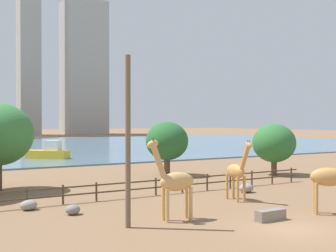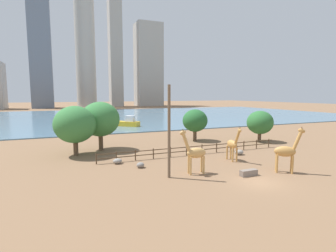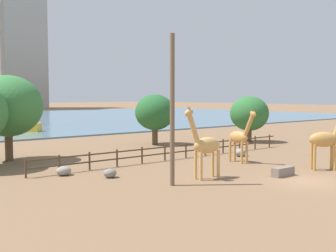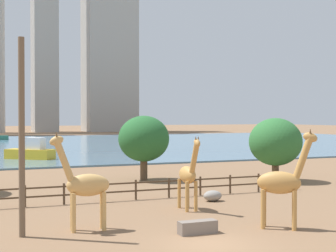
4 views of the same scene
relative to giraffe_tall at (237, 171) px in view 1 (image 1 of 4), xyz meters
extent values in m
plane|color=brown|center=(-2.45, 72.60, -2.03)|extent=(400.00, 400.00, 0.00)
cube|color=slate|center=(-2.45, 69.60, -1.93)|extent=(180.00, 86.00, 0.20)
cylinder|color=#C18C47|center=(0.22, -0.52, -1.17)|extent=(0.21, 0.21, 1.72)
cylinder|color=#C18C47|center=(-0.31, -0.48, -1.17)|extent=(0.21, 0.21, 1.72)
cylinder|color=#C18C47|center=(0.33, 0.80, -1.17)|extent=(0.21, 0.21, 1.72)
cylinder|color=#C18C47|center=(-0.20, 0.85, -1.17)|extent=(0.21, 0.21, 1.72)
ellipsoid|color=#C18C47|center=(0.01, 0.16, -0.01)|extent=(0.91, 1.95, 0.99)
cylinder|color=#C18C47|center=(-0.08, -0.96, 1.04)|extent=(0.40, 1.12, 1.84)
ellipsoid|color=#C18C47|center=(-0.11, -1.37, 1.90)|extent=(0.37, 0.75, 0.62)
cone|color=brown|center=(-0.04, -1.37, 2.19)|extent=(0.10, 0.10, 0.18)
cone|color=brown|center=(-0.19, -1.36, 2.19)|extent=(0.10, 0.10, 0.18)
cylinder|color=tan|center=(-7.30, -3.13, -1.11)|extent=(0.23, 0.23, 1.83)
cylinder|color=tan|center=(-7.24, -2.57, -1.11)|extent=(0.23, 0.23, 1.83)
cylinder|color=tan|center=(-5.89, -3.28, -1.11)|extent=(0.23, 0.23, 1.83)
cylinder|color=tan|center=(-5.83, -2.72, -1.11)|extent=(0.23, 0.23, 1.83)
ellipsoid|color=tan|center=(-6.56, -2.93, 0.12)|extent=(2.09, 1.01, 1.06)
cylinder|color=tan|center=(-7.66, -2.81, 1.28)|extent=(1.03, 0.43, 2.01)
ellipsoid|color=tan|center=(-8.00, -2.77, 2.22)|extent=(0.79, 0.40, 0.62)
cone|color=brown|center=(-8.01, -2.85, 2.53)|extent=(0.11, 0.11, 0.19)
cone|color=brown|center=(-8.00, -2.69, 2.53)|extent=(0.11, 0.11, 0.19)
cylinder|color=#C18C47|center=(1.59, -5.35, -1.09)|extent=(0.31, 0.31, 1.88)
cylinder|color=#C18C47|center=(1.23, -5.81, -1.09)|extent=(0.31, 0.31, 1.88)
ellipsoid|color=#C18C47|center=(1.98, -6.03, 0.18)|extent=(2.15, 1.94, 1.09)
cylinder|color=brown|center=(-9.60, -3.07, 2.42)|extent=(0.28, 0.28, 8.90)
ellipsoid|color=gray|center=(2.74, 2.24, -1.69)|extent=(1.20, 0.91, 0.68)
ellipsoid|color=gray|center=(-11.17, 1.30, -1.73)|extent=(0.87, 0.79, 0.59)
ellipsoid|color=gray|center=(-13.16, 3.89, -1.72)|extent=(1.03, 0.83, 0.62)
cube|color=#72665B|center=(-2.10, -5.54, -1.73)|extent=(1.80, 0.60, 0.60)
cylinder|color=#4C3826|center=(-13.14, 4.60, -1.38)|extent=(0.14, 0.14, 1.30)
cylinder|color=#4C3826|center=(-10.83, 4.60, -1.38)|extent=(0.14, 0.14, 1.30)
cylinder|color=#4C3826|center=(-8.52, 4.60, -1.38)|extent=(0.14, 0.14, 1.30)
cylinder|color=#4C3826|center=(-6.21, 4.60, -1.38)|extent=(0.14, 0.14, 1.30)
cylinder|color=#4C3826|center=(-3.90, 4.60, -1.38)|extent=(0.14, 0.14, 1.30)
cylinder|color=#4C3826|center=(-1.59, 4.60, -1.38)|extent=(0.14, 0.14, 1.30)
cylinder|color=#4C3826|center=(0.72, 4.60, -1.38)|extent=(0.14, 0.14, 1.30)
cylinder|color=#4C3826|center=(3.04, 4.60, -1.38)|extent=(0.14, 0.14, 1.30)
cylinder|color=#4C3826|center=(5.35, 4.60, -1.38)|extent=(0.14, 0.14, 1.30)
cylinder|color=#4C3826|center=(7.66, 4.60, -1.38)|extent=(0.14, 0.14, 1.30)
cylinder|color=#4C3826|center=(9.97, 4.60, -1.38)|extent=(0.14, 0.14, 1.30)
cube|color=#4C3826|center=(-2.45, 4.60, -0.92)|extent=(26.10, 0.08, 0.10)
cube|color=#4C3826|center=(-2.45, 4.60, -1.44)|extent=(26.10, 0.08, 0.10)
cylinder|color=brown|center=(12.15, 9.07, -1.27)|extent=(0.57, 0.57, 1.52)
ellipsoid|color=#2D6B33|center=(12.15, 9.07, 1.24)|extent=(4.38, 4.38, 3.94)
cylinder|color=brown|center=(2.38, 14.01, -1.13)|extent=(0.61, 0.61, 1.79)
ellipsoid|color=#26602D|center=(2.38, 14.01, 1.48)|extent=(4.29, 4.29, 3.86)
cube|color=gold|center=(-3.84, 37.46, -1.24)|extent=(5.89, 5.46, 1.18)
cube|color=silver|center=(-3.27, 36.98, 0.07)|extent=(2.54, 2.46, 1.42)
cube|color=#ADA89E|center=(16.55, 152.57, 40.34)|extent=(8.05, 9.88, 84.74)
cube|color=#ADA89E|center=(39.38, 152.02, 26.20)|extent=(17.59, 14.34, 56.46)
camera|label=1|loc=(-18.48, -22.87, 3.45)|focal=45.00mm
camera|label=2|loc=(-19.02, -25.67, 5.95)|focal=28.00mm
camera|label=3|loc=(-25.45, -21.84, 3.29)|focal=45.00mm
camera|label=4|loc=(-12.38, -26.62, 3.35)|focal=55.00mm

